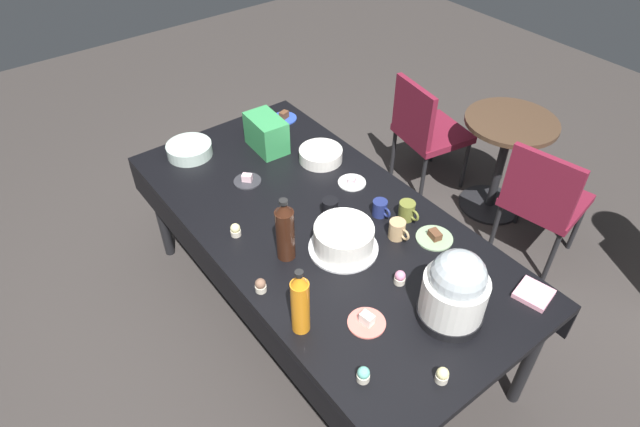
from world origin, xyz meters
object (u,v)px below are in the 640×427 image
dessert_plate_sage (434,237)px  round_cafe_table (505,149)px  ceramic_snack_bowl (321,155)px  coffee_mug_olive (407,211)px  slow_cooker (455,290)px  dessert_plate_cobalt (284,117)px  coffee_mug_tan (397,230)px  soda_carton (266,133)px  frosted_layer_cake (344,238)px  dessert_plate_coral (367,321)px  maroon_chair_right (543,197)px  dessert_plate_charcoal (247,180)px  coffee_mug_navy (380,208)px  soda_bottle_cola (285,231)px  cupcake_cocoa (261,285)px  coffee_mug_black (330,208)px  cupcake_berry (442,375)px  dessert_plate_white (352,182)px  cupcake_mint (400,278)px  potluck_table (320,230)px  cupcake_rose (363,375)px  soda_bottle_orange_juice (300,303)px  glass_salad_bowl (189,150)px  maroon_chair_left (425,128)px  cupcake_vanilla (235,230)px

dessert_plate_sage → round_cafe_table: size_ratio=0.25×
ceramic_snack_bowl → coffee_mug_olive: bearing=3.0°
slow_cooker → dessert_plate_cobalt: 1.74m
dessert_plate_sage → coffee_mug_tan: size_ratio=1.47×
soda_carton → round_cafe_table: soda_carton is taller
frosted_layer_cake → soda_carton: bearing=169.1°
dessert_plate_sage → dessert_plate_coral: size_ratio=1.12×
slow_cooker → maroon_chair_right: (-0.38, 1.30, -0.42)m
maroon_chair_right → dessert_plate_charcoal: bearing=-121.3°
coffee_mug_navy → maroon_chair_right: maroon_chair_right is taller
dessert_plate_charcoal → dessert_plate_coral: (1.11, -0.11, 0.00)m
dessert_plate_sage → soda_bottle_cola: (-0.34, -0.63, 0.14)m
ceramic_snack_bowl → cupcake_cocoa: ceramic_snack_bowl is taller
dessert_plate_charcoal → coffee_mug_black: (0.49, 0.19, 0.04)m
dessert_plate_cobalt → coffee_mug_olive: coffee_mug_olive is taller
dessert_plate_cobalt → cupcake_berry: 1.98m
dessert_plate_white → cupcake_mint: size_ratio=2.25×
dessert_plate_coral → cupcake_berry: 0.37m
dessert_plate_white → dessert_plate_coral: bearing=-36.2°
coffee_mug_navy → soda_bottle_cola: bearing=-95.3°
coffee_mug_olive → soda_bottle_cola: bearing=-103.6°
potluck_table → coffee_mug_tan: 0.40m
potluck_table → cupcake_rose: bearing=-27.1°
dessert_plate_white → coffee_mug_navy: coffee_mug_navy is taller
soda_bottle_orange_juice → soda_carton: 1.32m
dessert_plate_coral → cupcake_cocoa: 0.48m
glass_salad_bowl → soda_bottle_orange_juice: size_ratio=0.78×
slow_cooker → dessert_plate_cobalt: bearing=168.7°
dessert_plate_charcoal → coffee_mug_navy: bearing=31.3°
frosted_layer_cake → dessert_plate_sage: 0.45m
cupcake_berry → cupcake_rose: bearing=-127.8°
dessert_plate_white → maroon_chair_left: maroon_chair_left is taller
soda_carton → maroon_chair_right: 1.69m
dessert_plate_sage → slow_cooker: bearing=-39.2°
dessert_plate_charcoal → dessert_plate_coral: 1.11m
ceramic_snack_bowl → cupcake_vanilla: (0.25, -0.70, -0.00)m
cupcake_vanilla → cupcake_cocoa: same height
dessert_plate_cobalt → round_cafe_table: bearing=54.1°
dessert_plate_charcoal → cupcake_rose: bearing=-12.6°
dessert_plate_cobalt → round_cafe_table: 1.49m
dessert_plate_charcoal → maroon_chair_left: (-0.07, 1.49, -0.27)m
slow_cooker → maroon_chair_left: slow_cooker is taller
dessert_plate_sage → cupcake_berry: bearing=-44.6°
coffee_mug_black → soda_carton: (-0.70, 0.08, 0.05)m
glass_salad_bowl → ceramic_snack_bowl: glass_salad_bowl is taller
dessert_plate_white → ceramic_snack_bowl: bearing=-179.3°
frosted_layer_cake → glass_salad_bowl: 1.15m
soda_bottle_cola → coffee_mug_tan: (0.22, 0.49, -0.11)m
dessert_plate_white → coffee_mug_tan: size_ratio=1.25×
cupcake_berry → coffee_mug_navy: (-0.84, 0.45, 0.01)m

